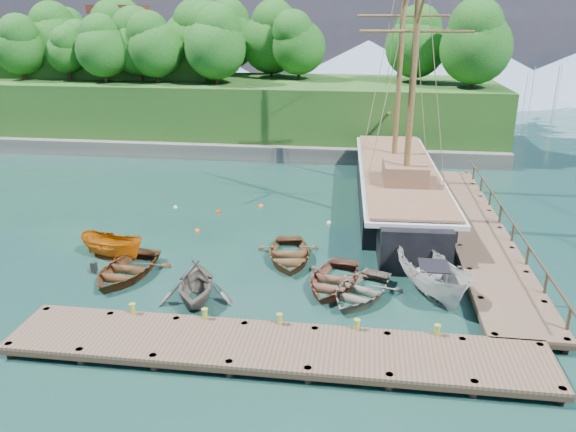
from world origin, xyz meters
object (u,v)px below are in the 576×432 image
(rowboat_0, at_px, (126,276))
(cabin_boat_white, at_px, (431,294))
(schooner, at_px, (398,190))
(motorboat_orange, at_px, (114,257))
(rowboat_4, at_px, (289,260))
(rowboat_1, at_px, (197,301))
(rowboat_3, at_px, (360,297))
(rowboat_2, at_px, (333,286))

(rowboat_0, distance_m, cabin_boat_white, 14.52)
(schooner, bearing_deg, motorboat_orange, -147.64)
(rowboat_4, relative_size, motorboat_orange, 1.22)
(rowboat_4, bearing_deg, cabin_boat_white, -30.54)
(motorboat_orange, relative_size, cabin_boat_white, 0.71)
(rowboat_1, height_order, rowboat_3, rowboat_1)
(rowboat_2, xyz_separation_m, rowboat_3, (1.27, -0.88, 0.00))
(rowboat_3, bearing_deg, cabin_boat_white, 35.49)
(cabin_boat_white, xyz_separation_m, schooner, (-1.02, 12.37, 1.12))
(rowboat_0, relative_size, schooner, 0.17)
(rowboat_1, distance_m, schooner, 17.25)
(motorboat_orange, bearing_deg, rowboat_0, -128.55)
(rowboat_2, bearing_deg, rowboat_4, 145.04)
(rowboat_0, bearing_deg, rowboat_1, -16.84)
(rowboat_2, xyz_separation_m, motorboat_orange, (-11.58, 1.81, 0.00))
(rowboat_0, xyz_separation_m, rowboat_1, (4.11, -1.94, 0.00))
(rowboat_0, bearing_deg, cabin_boat_white, 8.90)
(rowboat_2, distance_m, rowboat_3, 1.54)
(motorboat_orange, xyz_separation_m, cabin_boat_white, (16.08, -1.97, 0.00))
(cabin_boat_white, bearing_deg, rowboat_1, 167.92)
(schooner, bearing_deg, rowboat_3, -101.85)
(rowboat_3, xyz_separation_m, cabin_boat_white, (3.23, 0.71, 0.00))
(rowboat_4, xyz_separation_m, motorboat_orange, (-9.15, -0.83, 0.00))
(rowboat_0, bearing_deg, schooner, 51.19)
(rowboat_0, distance_m, motorboat_orange, 2.62)
(rowboat_1, xyz_separation_m, rowboat_4, (3.48, 4.86, 0.00))
(rowboat_4, bearing_deg, schooner, 49.76)
(cabin_boat_white, bearing_deg, rowboat_3, 169.12)
(rowboat_1, bearing_deg, schooner, 45.53)
(rowboat_0, xyz_separation_m, cabin_boat_white, (14.52, 0.12, 0.00))
(rowboat_0, xyz_separation_m, rowboat_3, (11.29, -0.59, 0.00))
(rowboat_1, height_order, motorboat_orange, rowboat_1)
(rowboat_3, height_order, cabin_boat_white, cabin_boat_white)
(rowboat_2, distance_m, cabin_boat_white, 4.50)
(rowboat_1, bearing_deg, rowboat_3, -0.75)
(rowboat_3, relative_size, cabin_boat_white, 0.83)
(rowboat_2, height_order, rowboat_4, rowboat_4)
(rowboat_0, relative_size, rowboat_4, 1.01)
(rowboat_0, xyz_separation_m, rowboat_2, (10.02, 0.29, 0.00))
(rowboat_0, height_order, cabin_boat_white, cabin_boat_white)
(rowboat_3, height_order, rowboat_4, rowboat_4)
(rowboat_4, bearing_deg, rowboat_3, -52.06)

